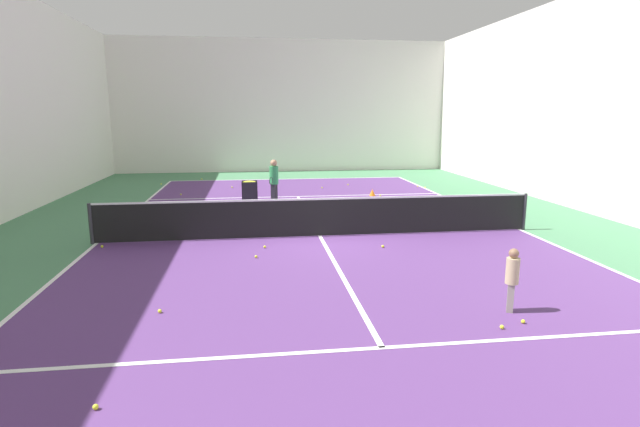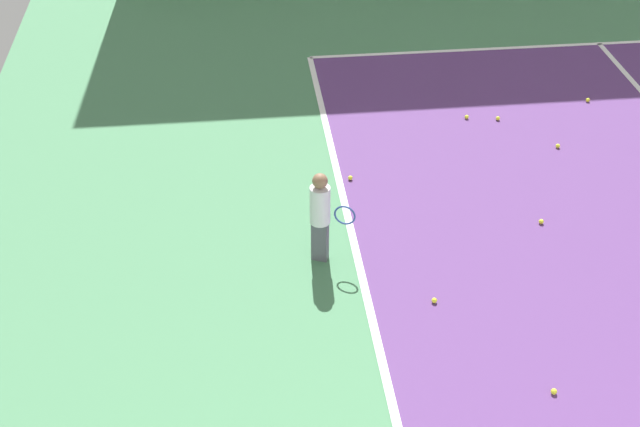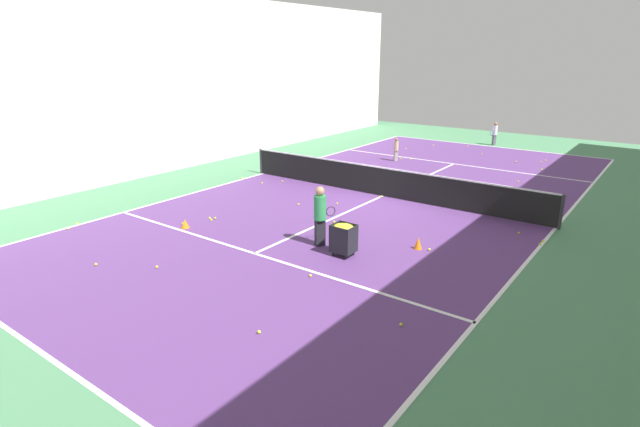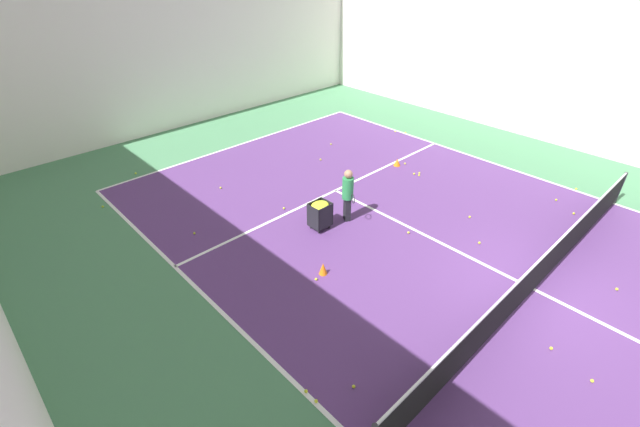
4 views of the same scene
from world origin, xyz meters
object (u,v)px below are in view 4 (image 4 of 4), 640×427
tennis_net (540,271)px  ball_cart (320,211)px  coach_at_net (348,192)px  training_cone_0 (397,162)px  training_cone_1 (323,268)px

tennis_net → ball_cart: 5.89m
coach_at_net → ball_cart: (-0.92, 0.22, -0.35)m
tennis_net → coach_at_net: bearing=101.1°
training_cone_0 → tennis_net: bearing=-115.1°
tennis_net → training_cone_1: (-3.35, 3.98, -0.39)m
training_cone_0 → training_cone_1: size_ratio=0.82×
ball_cart → coach_at_net: bearing=-13.7°
coach_at_net → ball_cart: bearing=-75.0°
ball_cart → training_cone_1: (-1.39, -1.58, -0.44)m
ball_cart → training_cone_0: 5.21m
training_cone_0 → ball_cart: bearing=-168.0°
coach_at_net → training_cone_0: (4.15, 1.30, -0.82)m
coach_at_net → training_cone_1: 2.79m
ball_cart → training_cone_0: ball_cart is taller
training_cone_0 → training_cone_1: 6.98m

